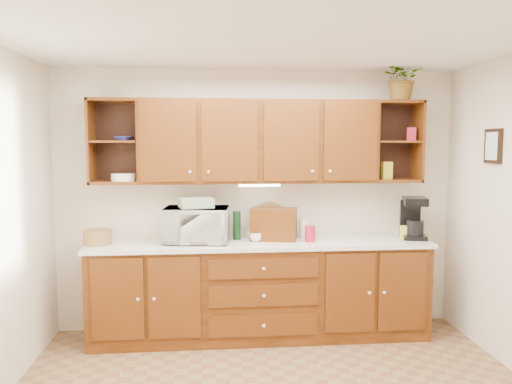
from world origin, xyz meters
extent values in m
plane|color=white|center=(0.00, 0.00, 2.60)|extent=(4.00, 4.00, 0.00)
plane|color=beige|center=(0.00, 1.75, 1.30)|extent=(4.00, 0.00, 4.00)
cube|color=#381806|center=(0.00, 1.45, 0.45)|extent=(3.20, 0.60, 0.90)
cube|color=silver|center=(0.00, 1.44, 0.92)|extent=(3.24, 0.64, 0.04)
cube|color=#381806|center=(0.00, 1.58, 1.89)|extent=(2.30, 0.33, 0.80)
cube|color=black|center=(-1.38, 1.74, 1.89)|extent=(0.45, 0.02, 0.80)
cube|color=black|center=(1.38, 1.74, 1.89)|extent=(0.45, 0.02, 0.80)
cube|color=#381806|center=(-1.38, 1.58, 1.89)|extent=(0.43, 0.30, 0.02)
cube|color=#381806|center=(1.38, 1.58, 1.89)|extent=(0.43, 0.30, 0.02)
cube|color=#381806|center=(1.38, 1.58, 2.27)|extent=(0.45, 0.33, 0.03)
cube|color=white|center=(0.00, 1.53, 1.47)|extent=(0.40, 0.05, 0.02)
cube|color=black|center=(1.98, 0.90, 1.85)|extent=(0.03, 0.24, 0.30)
cylinder|color=olive|center=(-1.52, 1.43, 1.01)|extent=(0.26, 0.26, 0.13)
imported|color=beige|center=(-0.61, 1.45, 1.11)|extent=(0.64, 0.46, 0.33)
cube|color=#D9D966|center=(-0.61, 1.45, 1.32)|extent=(0.35, 0.29, 0.09)
cylinder|color=black|center=(-0.22, 1.54, 1.08)|extent=(0.10, 0.10, 0.28)
cylinder|color=olive|center=(0.12, 1.69, 0.95)|extent=(0.36, 0.14, 0.35)
cube|color=#381806|center=(0.14, 1.51, 1.09)|extent=(0.49, 0.37, 0.31)
cylinder|color=#381806|center=(-0.02, 1.50, 1.09)|extent=(0.02, 0.02, 0.30)
cylinder|color=#381806|center=(-0.02, 1.50, 0.95)|extent=(0.12, 0.12, 0.02)
imported|color=white|center=(0.06, 1.52, 0.98)|extent=(0.13, 0.13, 0.09)
imported|color=white|center=(-0.07, 1.56, 0.98)|extent=(0.13, 0.13, 0.09)
imported|color=white|center=(-0.05, 1.42, 0.98)|extent=(0.13, 0.13, 0.09)
cylinder|color=#A6182B|center=(0.47, 1.38, 1.02)|extent=(0.12, 0.12, 0.15)
cylinder|color=white|center=(0.44, 1.54, 1.04)|extent=(0.09, 0.09, 0.19)
cylinder|color=gold|center=(1.44, 1.46, 1.00)|extent=(0.13, 0.13, 0.12)
cube|color=black|center=(1.52, 1.44, 0.96)|extent=(0.28, 0.33, 0.04)
cube|color=black|center=(1.52, 1.54, 1.14)|extent=(0.21, 0.11, 0.35)
cube|color=black|center=(1.52, 1.44, 1.31)|extent=(0.28, 0.33, 0.08)
cylinder|color=black|center=(1.52, 1.41, 1.05)|extent=(0.20, 0.20, 0.15)
imported|color=navy|center=(-1.28, 1.56, 1.92)|extent=(0.22, 0.22, 0.04)
cylinder|color=white|center=(-1.29, 1.55, 1.56)|extent=(0.29, 0.29, 0.07)
cube|color=gold|center=(1.28, 1.58, 1.61)|extent=(0.10, 0.08, 0.17)
cube|color=#A6182B|center=(1.51, 1.55, 1.96)|extent=(0.10, 0.10, 0.13)
imported|color=#999999|center=(1.40, 1.52, 2.50)|extent=(0.44, 0.40, 0.43)
camera|label=1|loc=(-0.47, -3.24, 1.87)|focal=35.00mm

